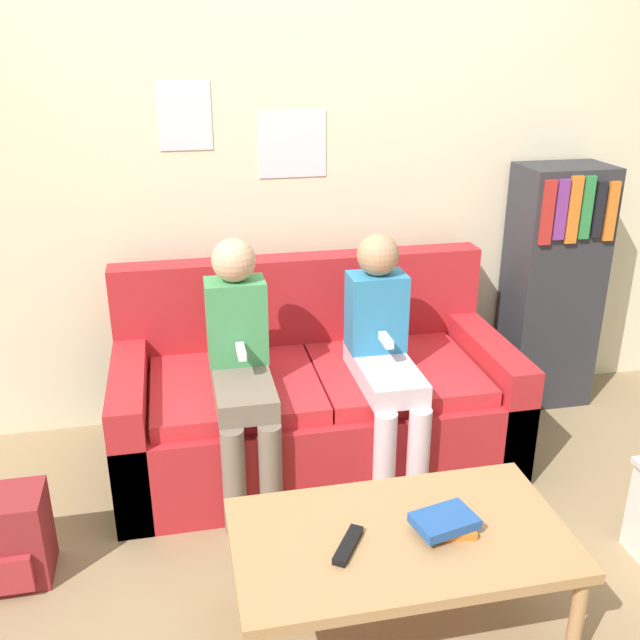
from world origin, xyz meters
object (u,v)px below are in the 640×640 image
person_left (241,361)px  person_right (384,350)px  bookshelf (552,287)px  backpack (4,539)px  couch (313,400)px  coffee_table (400,544)px  tv_remote (348,545)px

person_left → person_right: person_left is taller
person_right → person_left: bearing=179.8°
person_left → person_right: (0.59, -0.00, -0.01)m
bookshelf → backpack: size_ratio=3.62×
backpack → couch: bearing=25.3°
couch → coffee_table: couch is taller
person_left → bookshelf: 1.69m
person_right → tv_remote: 1.02m
person_left → tv_remote: size_ratio=6.47×
couch → person_right: size_ratio=1.63×
person_right → tv_remote: (-0.38, -0.92, -0.19)m
backpack → person_right: bearing=14.3°
couch → coffee_table: (0.05, -1.09, 0.07)m
tv_remote → person_left: bearing=136.1°
person_left → bookshelf: bookshelf is taller
backpack → bookshelf: bearing=19.2°
coffee_table → tv_remote: size_ratio=6.26×
tv_remote → couch: bearing=117.1°
person_right → bookshelf: bearing=25.8°
bookshelf → person_left: bearing=-163.0°
coffee_table → person_left: (-0.39, 0.90, 0.25)m
tv_remote → coffee_table: bearing=43.7°
tv_remote → bookshelf: (1.41, 1.42, 0.22)m
bookshelf → backpack: 2.69m
person_left → bookshelf: bearing=17.0°
couch → person_left: (-0.33, -0.20, 0.32)m
bookshelf → coffee_table: bearing=-131.6°
tv_remote → person_right: bearing=101.0°
couch → person_left: person_left is taller
person_left → backpack: (-0.88, -0.38, -0.43)m
coffee_table → bookshelf: 1.88m
tv_remote → backpack: tv_remote is taller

